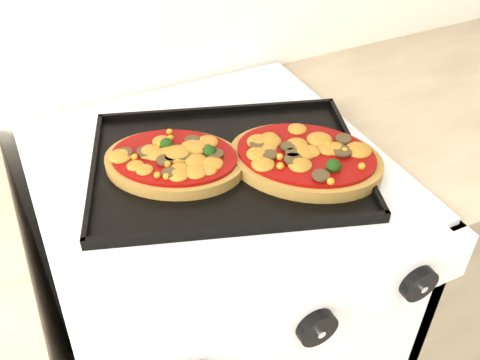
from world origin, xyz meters
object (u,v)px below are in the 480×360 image
pizza_left (174,160)px  pizza_right (306,157)px  baking_tray (227,163)px  stove (219,323)px

pizza_left → pizza_right: 0.22m
baking_tray → pizza_left: pizza_left is taller
baking_tray → pizza_right: size_ratio=1.76×
stove → baking_tray: 0.47m
stove → pizza_left: 0.49m
stove → pizza_left: (-0.07, 0.01, 0.48)m
baking_tray → pizza_left: (-0.09, 0.03, 0.02)m
pizza_left → pizza_right: (0.20, -0.09, 0.00)m
stove → pizza_left: pizza_left is taller
baking_tray → pizza_right: pizza_right is taller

